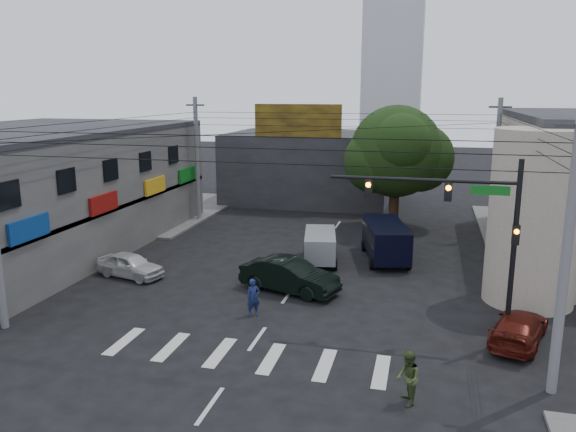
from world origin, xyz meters
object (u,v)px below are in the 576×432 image
at_px(utility_pole_near_right, 566,257).
at_px(white_compact, 130,265).
at_px(traffic_gantry, 469,220).
at_px(utility_pole_far_right, 495,169).
at_px(street_tree, 396,152).
at_px(traffic_officer, 253,298).
at_px(maroon_sedan, 519,328).
at_px(utility_pole_far_left, 197,160).
at_px(pedestrian_olive, 408,378).
at_px(silver_minivan, 320,247).
at_px(navy_van, 385,242).
at_px(dark_sedan, 290,276).

relative_size(utility_pole_near_right, white_compact, 2.27).
distance_m(traffic_gantry, white_compact, 17.48).
bearing_deg(utility_pole_far_right, street_tree, 171.25).
height_order(white_compact, traffic_officer, traffic_officer).
distance_m(utility_pole_far_right, maroon_sedan, 17.29).
height_order(utility_pole_far_left, pedestrian_olive, utility_pole_far_left).
bearing_deg(silver_minivan, white_compact, 107.73).
height_order(traffic_gantry, traffic_officer, traffic_gantry).
height_order(street_tree, traffic_gantry, street_tree).
distance_m(utility_pole_far_right, navy_van, 10.09).
height_order(street_tree, maroon_sedan, street_tree).
bearing_deg(pedestrian_olive, traffic_gantry, 145.24).
relative_size(street_tree, white_compact, 2.15).
xyz_separation_m(utility_pole_far_right, navy_van, (-6.45, -6.92, -3.52)).
bearing_deg(utility_pole_near_right, utility_pole_far_left, 135.69).
relative_size(utility_pole_far_right, traffic_officer, 5.53).
relative_size(traffic_gantry, pedestrian_olive, 4.09).
relative_size(utility_pole_far_right, white_compact, 2.27).
xyz_separation_m(traffic_gantry, pedestrian_olive, (-1.87, -5.38, -3.95)).
bearing_deg(silver_minivan, utility_pole_far_right, -60.87).
distance_m(silver_minivan, pedestrian_olive, 15.06).
relative_size(traffic_gantry, utility_pole_near_right, 0.78).
bearing_deg(utility_pole_near_right, traffic_officer, 161.87).
bearing_deg(dark_sedan, silver_minivan, 10.76).
relative_size(utility_pole_far_right, maroon_sedan, 2.02).
height_order(utility_pole_far_left, navy_van, utility_pole_far_left).
bearing_deg(silver_minivan, maroon_sedan, -142.35).
bearing_deg(traffic_gantry, white_compact, 167.52).
xyz_separation_m(street_tree, traffic_gantry, (3.82, -18.00, -0.64)).
height_order(utility_pole_near_right, navy_van, utility_pole_near_right).
relative_size(utility_pole_far_left, pedestrian_olive, 5.22).
xyz_separation_m(dark_sedan, pedestrian_olive, (6.01, -8.93, 0.07)).
height_order(street_tree, white_compact, street_tree).
height_order(utility_pole_far_right, silver_minivan, utility_pole_far_right).
distance_m(utility_pole_near_right, utility_pole_far_right, 20.50).
height_order(traffic_gantry, white_compact, traffic_gantry).
relative_size(street_tree, maroon_sedan, 1.91).
bearing_deg(street_tree, traffic_officer, -105.26).
bearing_deg(utility_pole_far_left, white_compact, -82.49).
height_order(traffic_officer, pedestrian_olive, pedestrian_olive).
relative_size(utility_pole_far_left, navy_van, 1.61).
distance_m(maroon_sedan, navy_van, 11.55).
xyz_separation_m(maroon_sedan, navy_van, (-5.92, 9.90, 0.46)).
relative_size(street_tree, navy_van, 1.52).
relative_size(utility_pole_near_right, silver_minivan, 2.14).
bearing_deg(pedestrian_olive, dark_sedan, -161.63).
distance_m(traffic_gantry, silver_minivan, 12.02).
distance_m(utility_pole_near_right, utility_pole_far_left, 29.35).
distance_m(utility_pole_near_right, pedestrian_olive, 6.17).
relative_size(dark_sedan, traffic_officer, 3.13).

